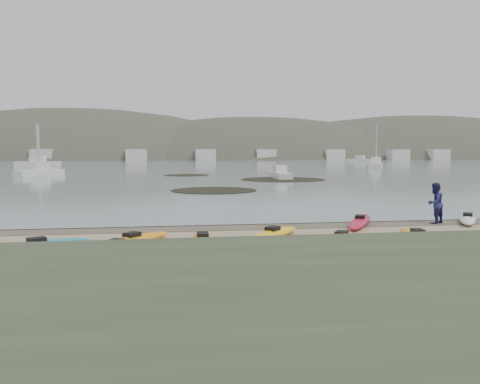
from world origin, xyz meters
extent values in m
plane|color=tan|center=(0.00, 0.00, 0.00)|extent=(600.00, 600.00, 0.00)
plane|color=brown|center=(0.00, -0.30, 0.00)|extent=(60.00, 60.00, 0.00)
plane|color=slate|center=(0.00, 300.00, 0.01)|extent=(1200.00, 1200.00, 0.00)
ellipsoid|color=orange|center=(-1.95, -4.32, 0.17)|extent=(0.72, 3.21, 0.34)
ellipsoid|color=#EB4A14|center=(3.00, -4.73, 0.17)|extent=(2.21, 2.87, 0.34)
ellipsoid|color=orange|center=(-4.43, -3.91, 0.17)|extent=(2.98, 3.33, 0.34)
ellipsoid|color=yellow|center=(-6.99, -8.09, 0.17)|extent=(1.24, 3.68, 0.34)
ellipsoid|color=white|center=(10.60, -0.80, 0.17)|extent=(2.45, 3.27, 0.34)
ellipsoid|color=teal|center=(-7.50, -4.44, 0.17)|extent=(3.44, 2.46, 0.34)
ellipsoid|color=#5BC126|center=(-4.86, -5.19, 0.17)|extent=(2.14, 3.23, 0.34)
ellipsoid|color=red|center=(5.34, -0.80, 0.17)|extent=(2.92, 4.34, 0.34)
ellipsoid|color=orange|center=(5.95, -4.71, 0.17)|extent=(1.43, 3.80, 0.34)
ellipsoid|color=yellow|center=(0.77, -3.35, 0.17)|extent=(2.89, 3.07, 0.34)
imported|color=navy|center=(8.93, -0.80, 0.94)|extent=(1.14, 1.05, 1.88)
cylinder|color=black|center=(0.45, 18.33, 0.03)|extent=(7.23, 7.23, 0.04)
cylinder|color=black|center=(9.73, 32.28, 0.03)|extent=(9.78, 9.78, 0.04)
cylinder|color=black|center=(-1.07, 43.66, 0.03)|extent=(6.15, 6.15, 0.04)
cube|color=silver|center=(-20.45, 44.67, 0.47)|extent=(5.47, 6.55, 0.94)
cube|color=silver|center=(9.90, 34.65, 0.43)|extent=(1.75, 6.14, 0.86)
cube|color=silver|center=(37.30, 67.99, 0.58)|extent=(5.87, 8.38, 1.15)
cube|color=silver|center=(-31.24, 83.75, 0.63)|extent=(9.31, 3.62, 1.27)
cube|color=silver|center=(53.16, 114.08, 0.55)|extent=(7.52, 6.74, 1.11)
ellipsoid|color=#384235|center=(-45.00, 195.00, -18.00)|extent=(220.00, 120.00, 80.00)
ellipsoid|color=#384235|center=(35.00, 190.00, -15.30)|extent=(200.00, 110.00, 68.00)
ellipsoid|color=#384235|center=(120.00, 200.00, -17.10)|extent=(230.00, 130.00, 76.00)
cube|color=beige|center=(-42.00, 145.00, 2.00)|extent=(7.00, 5.00, 4.00)
cube|color=beige|center=(-18.00, 145.00, 2.00)|extent=(7.00, 5.00, 4.00)
cube|color=beige|center=(6.00, 145.00, 2.00)|extent=(7.00, 5.00, 4.00)
cube|color=beige|center=(30.00, 145.00, 2.00)|extent=(7.00, 5.00, 4.00)
cube|color=beige|center=(54.00, 145.00, 2.00)|extent=(7.00, 5.00, 4.00)
cube|color=beige|center=(78.00, 145.00, 2.00)|extent=(7.00, 5.00, 4.00)
cube|color=beige|center=(102.00, 145.00, 2.00)|extent=(7.00, 5.00, 4.00)
camera|label=1|loc=(-2.99, -20.62, 3.32)|focal=35.00mm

